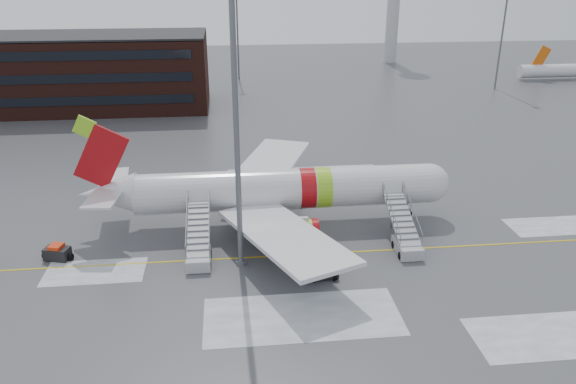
{
  "coord_description": "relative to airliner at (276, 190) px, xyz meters",
  "views": [
    {
      "loc": [
        -10.67,
        -43.22,
        23.45
      ],
      "look_at": [
        -5.55,
        3.61,
        4.0
      ],
      "focal_mm": 35.0,
      "sensor_mm": 36.0,
      "label": 1
    }
  ],
  "objects": [
    {
      "name": "airstair_aft",
      "position": [
        -7.1,
        -6.54,
        -2.35
      ],
      "size": [
        2.05,
        7.7,
        3.48
      ],
      "color": "#ACAEB4",
      "rests_on": "ground"
    },
    {
      "name": "airliner",
      "position": [
        0.0,
        0.0,
        0.0
      ],
      "size": [
        35.03,
        32.97,
        11.18
      ],
      "color": "silver",
      "rests_on": "ground"
    },
    {
      "name": "light_mast_far_n",
      "position": [
        -1.5,
        72.39,
        10.42
      ],
      "size": [
        1.2,
        1.2,
        24.25
      ],
      "color": "#595B60",
      "rests_on": "ground"
    },
    {
      "name": "airstair_fwd",
      "position": [
        10.75,
        -6.54,
        -2.35
      ],
      "size": [
        2.05,
        7.7,
        3.48
      ],
      "color": "#A2A5A9",
      "rests_on": "ground"
    },
    {
      "name": "baggage_tractor",
      "position": [
        -19.03,
        -5.11,
        -2.84
      ],
      "size": [
        2.77,
        1.73,
        1.37
      ],
      "color": "black",
      "rests_on": "ground"
    },
    {
      "name": "light_mast_far_ne",
      "position": [
        48.5,
        56.39,
        10.42
      ],
      "size": [
        1.2,
        1.2,
        24.25
      ],
      "color": "#595B60",
      "rests_on": "ground"
    },
    {
      "name": "pushback_tug",
      "position": [
        2.61,
        -10.45,
        -2.8
      ],
      "size": [
        2.57,
        2.01,
        1.41
      ],
      "color": "black",
      "rests_on": "ground"
    },
    {
      "name": "light_mast_near",
      "position": [
        -3.6,
        -7.61,
        10.5
      ],
      "size": [
        1.2,
        1.2,
        27.0
      ],
      "color": "#595B60",
      "rests_on": "ground"
    },
    {
      "name": "ground",
      "position": [
        6.5,
        -5.61,
        -3.42
      ],
      "size": [
        260.0,
        260.0,
        0.0
      ],
      "primitive_type": "plane",
      "color": "#494C4F",
      "rests_on": "ground"
    },
    {
      "name": "terminal_building",
      "position": [
        -38.5,
        49.37,
        2.78
      ],
      "size": [
        62.0,
        16.11,
        12.3
      ],
      "color": "#3F1E16",
      "rests_on": "ground"
    }
  ]
}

